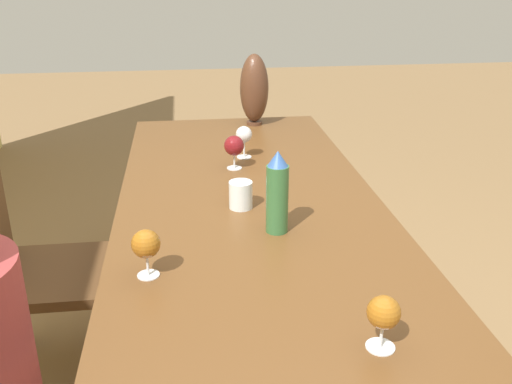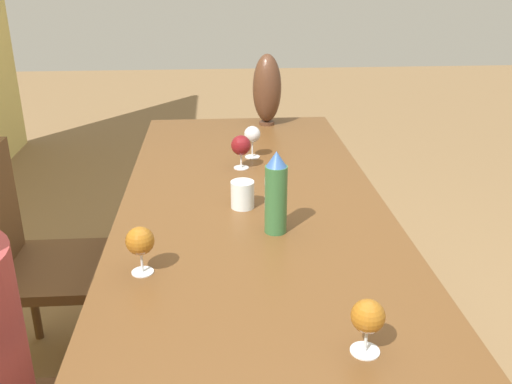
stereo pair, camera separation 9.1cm
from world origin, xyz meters
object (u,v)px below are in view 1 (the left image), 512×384
(wine_glass_1, at_px, (244,135))
(wine_glass_3, at_px, (384,314))
(chair_far, at_px, (31,264))
(wine_glass_4, at_px, (234,146))
(wine_glass_0, at_px, (146,245))
(water_bottle, at_px, (277,193))
(water_tumbler, at_px, (241,195))
(vase, at_px, (254,89))

(wine_glass_1, bearing_deg, wine_glass_3, -173.07)
(wine_glass_1, bearing_deg, chair_far, 110.85)
(wine_glass_3, distance_m, wine_glass_4, 1.18)
(wine_glass_1, xyz_separation_m, chair_far, (-0.32, 0.83, -0.37))
(wine_glass_4, bearing_deg, wine_glass_0, 159.17)
(water_bottle, relative_size, wine_glass_1, 1.93)
(water_tumbler, distance_m, vase, 1.03)
(water_tumbler, xyz_separation_m, wine_glass_1, (0.51, -0.07, 0.05))
(vase, xyz_separation_m, wine_glass_1, (-0.50, 0.11, -0.08))
(water_bottle, height_order, wine_glass_4, water_bottle)
(water_tumbler, bearing_deg, wine_glass_1, -7.39)
(water_tumbler, relative_size, wine_glass_0, 0.69)
(vase, relative_size, wine_glass_0, 2.63)
(wine_glass_1, relative_size, wine_glass_3, 1.06)
(wine_glass_0, bearing_deg, water_tumbler, -35.13)
(wine_glass_0, distance_m, wine_glass_4, 0.85)
(vase, bearing_deg, water_tumbler, 170.36)
(water_tumbler, distance_m, wine_glass_3, 0.81)
(wine_glass_0, bearing_deg, water_bottle, -59.98)
(wine_glass_1, height_order, wine_glass_3, wine_glass_1)
(wine_glass_4, bearing_deg, water_bottle, -172.24)
(water_tumbler, bearing_deg, wine_glass_3, -163.97)
(water_bottle, relative_size, wine_glass_0, 1.95)
(water_tumbler, distance_m, wine_glass_1, 0.52)
(water_bottle, xyz_separation_m, chair_far, (0.39, 0.86, -0.40))
(water_bottle, xyz_separation_m, vase, (1.20, -0.08, 0.05))
(wine_glass_0, xyz_separation_m, wine_glass_4, (0.79, -0.30, 0.00))
(water_bottle, xyz_separation_m, wine_glass_1, (0.70, 0.02, -0.03))
(vase, relative_size, wine_glass_3, 2.77)
(water_bottle, bearing_deg, wine_glass_3, -167.34)
(water_bottle, bearing_deg, wine_glass_0, 120.02)
(vase, height_order, wine_glass_3, vase)
(water_bottle, height_order, wine_glass_0, water_bottle)
(water_bottle, xyz_separation_m, water_tumbler, (0.19, 0.09, -0.08))
(water_tumbler, xyz_separation_m, vase, (1.01, -0.17, 0.13))
(water_tumbler, height_order, wine_glass_3, wine_glass_3)
(water_tumbler, bearing_deg, water_bottle, -154.31)
(wine_glass_3, bearing_deg, vase, 1.65)
(water_bottle, height_order, vase, vase)
(vase, bearing_deg, wine_glass_4, 165.85)
(wine_glass_1, distance_m, wine_glass_4, 0.14)
(vase, distance_m, wine_glass_0, 1.50)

